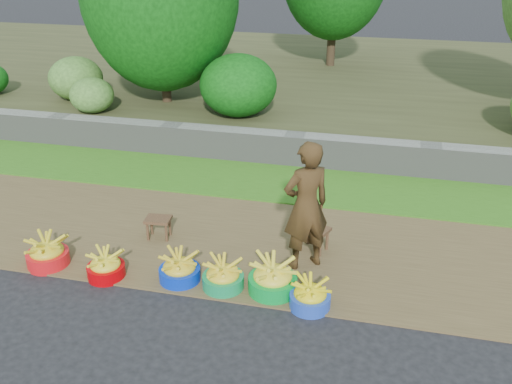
% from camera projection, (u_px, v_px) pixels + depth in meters
% --- Properties ---
extents(ground_plane, '(120.00, 120.00, 0.00)m').
position_uv_depth(ground_plane, '(229.00, 303.00, 6.25)').
color(ground_plane, black).
rests_on(ground_plane, ground).
extents(dirt_shoulder, '(80.00, 2.50, 0.02)m').
position_uv_depth(dirt_shoulder, '(256.00, 246.00, 7.35)').
color(dirt_shoulder, brown).
rests_on(dirt_shoulder, ground).
extents(grass_verge, '(80.00, 1.50, 0.04)m').
position_uv_depth(grass_verge, '(285.00, 183.00, 9.11)').
color(grass_verge, '#38771B').
rests_on(grass_verge, ground).
extents(retaining_wall, '(80.00, 0.35, 0.55)m').
position_uv_depth(retaining_wall, '(295.00, 150.00, 9.75)').
color(retaining_wall, gray).
rests_on(retaining_wall, ground).
extents(earth_bank, '(80.00, 10.00, 0.50)m').
position_uv_depth(earth_bank, '(329.00, 82.00, 14.07)').
color(earth_bank, '#404223').
rests_on(earth_bank, ground).
extents(basin_a, '(0.51, 0.51, 0.38)m').
position_uv_depth(basin_a, '(47.00, 253.00, 6.88)').
color(basin_a, red).
rests_on(basin_a, ground).
extents(basin_b, '(0.44, 0.44, 0.33)m').
position_uv_depth(basin_b, '(106.00, 266.00, 6.65)').
color(basin_b, '#B90006').
rests_on(basin_b, ground).
extents(basin_c, '(0.48, 0.48, 0.36)m').
position_uv_depth(basin_c, '(179.00, 269.00, 6.57)').
color(basin_c, '#072DC7').
rests_on(basin_c, ground).
extents(basin_d, '(0.47, 0.47, 0.35)m').
position_uv_depth(basin_d, '(223.00, 276.00, 6.44)').
color(basin_d, '#128D4E').
rests_on(basin_d, ground).
extents(basin_e, '(0.55, 0.55, 0.41)m').
position_uv_depth(basin_e, '(273.00, 278.00, 6.36)').
color(basin_e, '#049632').
rests_on(basin_e, ground).
extents(basin_f, '(0.45, 0.45, 0.33)m').
position_uv_depth(basin_f, '(310.00, 296.00, 6.12)').
color(basin_f, blue).
rests_on(basin_f, ground).
extents(stool_left, '(0.35, 0.28, 0.29)m').
position_uv_depth(stool_left, '(158.00, 222.00, 7.42)').
color(stool_left, '#503521').
rests_on(stool_left, dirt_shoulder).
extents(stool_right, '(0.43, 0.38, 0.31)m').
position_uv_depth(stool_right, '(314.00, 232.00, 7.14)').
color(stool_right, '#503521').
rests_on(stool_right, dirt_shoulder).
extents(vendor_woman, '(0.69, 0.65, 1.59)m').
position_uv_depth(vendor_woman, '(306.00, 206.00, 6.59)').
color(vendor_woman, black).
rests_on(vendor_woman, dirt_shoulder).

